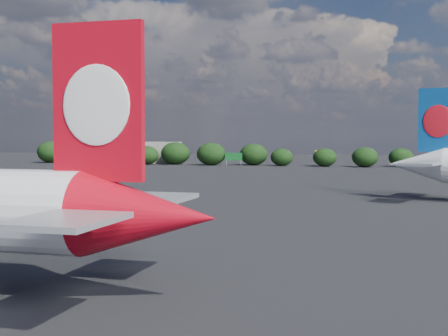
# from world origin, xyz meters

# --- Properties ---
(ground) EXTENTS (500.00, 500.00, 0.00)m
(ground) POSITION_xyz_m (0.00, 60.00, 0.00)
(ground) COLOR black
(ground) RESTS_ON ground
(terminal_building) EXTENTS (42.00, 16.00, 8.00)m
(terminal_building) POSITION_xyz_m (-65.00, 192.00, 4.00)
(terminal_building) COLOR gray
(terminal_building) RESTS_ON ground
(highway_sign) EXTENTS (6.00, 0.30, 4.50)m
(highway_sign) POSITION_xyz_m (-18.00, 176.00, 3.13)
(highway_sign) COLOR #125D23
(highway_sign) RESTS_ON ground
(billboard_yellow) EXTENTS (5.00, 0.30, 5.50)m
(billboard_yellow) POSITION_xyz_m (12.00, 182.00, 3.87)
(billboard_yellow) COLOR #EAA614
(billboard_yellow) RESTS_ON ground
(horizon_treeline) EXTENTS (206.67, 15.71, 8.26)m
(horizon_treeline) POSITION_xyz_m (-2.32, 179.35, 3.67)
(horizon_treeline) COLOR black
(horizon_treeline) RESTS_ON ground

